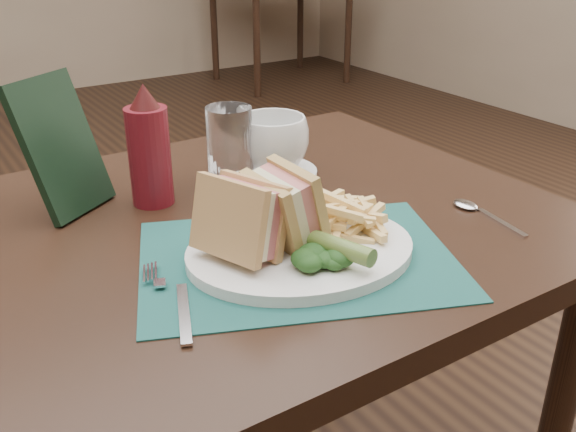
# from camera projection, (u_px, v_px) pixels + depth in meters

# --- Properties ---
(floor) EXTENTS (7.00, 7.00, 0.00)m
(floor) POSITION_uv_depth(u_px,v_px,m) (159.00, 410.00, 1.65)
(floor) COLOR black
(floor) RESTS_ON ground
(table_main) EXTENTS (0.90, 0.75, 0.75)m
(table_main) POSITION_uv_depth(u_px,v_px,m) (254.00, 412.00, 1.11)
(table_main) COLOR black
(table_main) RESTS_ON ground
(table_bg_right) EXTENTS (0.90, 0.75, 0.75)m
(table_bg_right) POSITION_uv_depth(u_px,v_px,m) (281.00, 30.00, 4.76)
(table_bg_right) COLOR black
(table_bg_right) RESTS_ON ground
(placemat) EXTENTS (0.48, 0.42, 0.00)m
(placemat) POSITION_uv_depth(u_px,v_px,m) (298.00, 259.00, 0.83)
(placemat) COLOR #174A44
(placemat) RESTS_ON table_main
(plate) EXTENTS (0.35, 0.30, 0.01)m
(plate) POSITION_uv_depth(u_px,v_px,m) (301.00, 250.00, 0.83)
(plate) COLOR white
(plate) RESTS_ON placemat
(sandwich_half_a) EXTENTS (0.11, 0.13, 0.11)m
(sandwich_half_a) POSITION_uv_depth(u_px,v_px,m) (229.00, 224.00, 0.77)
(sandwich_half_a) COLOR tan
(sandwich_half_a) RESTS_ON plate
(sandwich_half_b) EXTENTS (0.08, 0.10, 0.10)m
(sandwich_half_b) POSITION_uv_depth(u_px,v_px,m) (272.00, 209.00, 0.80)
(sandwich_half_b) COLOR tan
(sandwich_half_b) RESTS_ON plate
(kale_garnish) EXTENTS (0.11, 0.08, 0.03)m
(kale_garnish) POSITION_uv_depth(u_px,v_px,m) (326.00, 253.00, 0.78)
(kale_garnish) COLOR #173814
(kale_garnish) RESTS_ON plate
(pickle_spear) EXTENTS (0.06, 0.12, 0.03)m
(pickle_spear) POSITION_uv_depth(u_px,v_px,m) (331.00, 245.00, 0.78)
(pickle_spear) COLOR #4C6727
(pickle_spear) RESTS_ON plate
(fries_pile) EXTENTS (0.18, 0.20, 0.05)m
(fries_pile) POSITION_uv_depth(u_px,v_px,m) (338.00, 211.00, 0.86)
(fries_pile) COLOR #F1C978
(fries_pile) RESTS_ON plate
(fork) EXTENTS (0.09, 0.17, 0.01)m
(fork) POSITION_uv_depth(u_px,v_px,m) (173.00, 297.00, 0.73)
(fork) COLOR silver
(fork) RESTS_ON placemat
(spoon) EXTENTS (0.06, 0.15, 0.01)m
(spoon) POSITION_uv_depth(u_px,v_px,m) (488.00, 214.00, 0.94)
(spoon) COLOR silver
(spoon) RESTS_ON table_main
(saucer) EXTENTS (0.18, 0.18, 0.01)m
(saucer) POSITION_uv_depth(u_px,v_px,m) (273.00, 173.00, 1.09)
(saucer) COLOR white
(saucer) RESTS_ON table_main
(coffee_cup) EXTENTS (0.16, 0.16, 0.09)m
(coffee_cup) POSITION_uv_depth(u_px,v_px,m) (273.00, 144.00, 1.07)
(coffee_cup) COLOR white
(coffee_cup) RESTS_ON saucer
(drinking_glass) EXTENTS (0.09, 0.09, 0.13)m
(drinking_glass) POSITION_uv_depth(u_px,v_px,m) (230.00, 146.00, 1.03)
(drinking_glass) COLOR white
(drinking_glass) RESTS_ON table_main
(ketchup_bottle) EXTENTS (0.07, 0.07, 0.19)m
(ketchup_bottle) POSITION_uv_depth(u_px,v_px,m) (149.00, 145.00, 0.95)
(ketchup_bottle) COLOR #590F17
(ketchup_bottle) RESTS_ON table_main
(check_presenter) EXTENTS (0.15, 0.13, 0.20)m
(check_presenter) POSITION_uv_depth(u_px,v_px,m) (61.00, 146.00, 0.93)
(check_presenter) COLOR black
(check_presenter) RESTS_ON table_main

